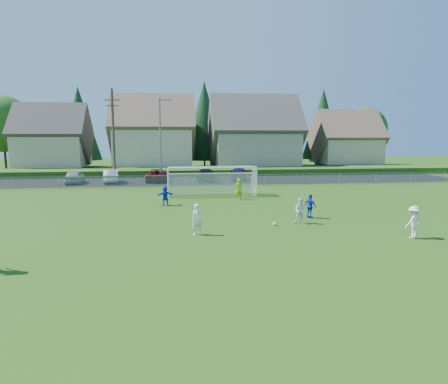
{
  "coord_description": "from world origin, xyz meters",
  "views": [
    {
      "loc": [
        -3.32,
        -17.4,
        4.98
      ],
      "look_at": [
        0.0,
        8.0,
        1.4
      ],
      "focal_mm": 32.0,
      "sensor_mm": 36.0,
      "label": 1
    }
  ],
  "objects_px": {
    "player_white_c": "(414,222)",
    "car_c": "(157,175)",
    "goalkeeper": "(239,189)",
    "player_white_a": "(197,219)",
    "soccer_ball": "(275,224)",
    "player_blue_a": "(310,206)",
    "car_a": "(75,177)",
    "player_white_b": "(301,211)",
    "player_blue_b": "(165,195)",
    "car_b": "(111,176)",
    "soccer_goal": "(212,176)",
    "car_d": "(206,175)",
    "car_e": "(239,174)"
  },
  "relations": [
    {
      "from": "player_white_c",
      "to": "car_c",
      "type": "bearing_deg",
      "value": -82.97
    },
    {
      "from": "goalkeeper",
      "to": "player_white_a",
      "type": "bearing_deg",
      "value": 60.68
    },
    {
      "from": "player_white_a",
      "to": "soccer_ball",
      "type": "bearing_deg",
      "value": 6.43
    },
    {
      "from": "player_blue_a",
      "to": "goalkeeper",
      "type": "xyz_separation_m",
      "value": [
        -3.14,
        7.72,
        0.11
      ]
    },
    {
      "from": "car_a",
      "to": "car_c",
      "type": "bearing_deg",
      "value": -177.18
    },
    {
      "from": "soccer_ball",
      "to": "car_c",
      "type": "bearing_deg",
      "value": 107.3
    },
    {
      "from": "player_white_b",
      "to": "player_blue_b",
      "type": "distance_m",
      "value": 10.66
    },
    {
      "from": "car_a",
      "to": "car_b",
      "type": "distance_m",
      "value": 3.77
    },
    {
      "from": "soccer_ball",
      "to": "car_a",
      "type": "distance_m",
      "value": 27.71
    },
    {
      "from": "soccer_goal",
      "to": "car_a",
      "type": "bearing_deg",
      "value": 142.27
    },
    {
      "from": "car_b",
      "to": "player_white_c",
      "type": "bearing_deg",
      "value": 117.53
    },
    {
      "from": "player_white_b",
      "to": "car_a",
      "type": "distance_m",
      "value": 28.38
    },
    {
      "from": "car_a",
      "to": "car_d",
      "type": "xyz_separation_m",
      "value": [
        14.06,
        0.61,
        -0.01
      ]
    },
    {
      "from": "car_c",
      "to": "player_white_c",
      "type": "bearing_deg",
      "value": 119.21
    },
    {
      "from": "car_a",
      "to": "car_d",
      "type": "height_order",
      "value": "car_a"
    },
    {
      "from": "car_b",
      "to": "car_e",
      "type": "xyz_separation_m",
      "value": [
        14.05,
        0.25,
        0.08
      ]
    },
    {
      "from": "car_b",
      "to": "car_d",
      "type": "distance_m",
      "value": 10.31
    },
    {
      "from": "car_c",
      "to": "soccer_ball",
      "type": "bearing_deg",
      "value": 110.1
    },
    {
      "from": "soccer_ball",
      "to": "player_white_b",
      "type": "distance_m",
      "value": 1.76
    },
    {
      "from": "player_blue_b",
      "to": "goalkeeper",
      "type": "relative_size",
      "value": 0.85
    },
    {
      "from": "player_blue_b",
      "to": "player_white_b",
      "type": "bearing_deg",
      "value": 116.42
    },
    {
      "from": "player_blue_a",
      "to": "car_e",
      "type": "distance_m",
      "value": 21.23
    },
    {
      "from": "player_white_c",
      "to": "car_c",
      "type": "height_order",
      "value": "player_white_c"
    },
    {
      "from": "car_d",
      "to": "soccer_goal",
      "type": "xyz_separation_m",
      "value": [
        -0.42,
        -11.16,
        0.94
      ]
    },
    {
      "from": "soccer_ball",
      "to": "player_blue_a",
      "type": "bearing_deg",
      "value": 33.8
    },
    {
      "from": "player_white_a",
      "to": "car_d",
      "type": "bearing_deg",
      "value": 71.87
    },
    {
      "from": "car_c",
      "to": "car_b",
      "type": "bearing_deg",
      "value": 11.52
    },
    {
      "from": "soccer_ball",
      "to": "player_blue_a",
      "type": "distance_m",
      "value": 3.28
    },
    {
      "from": "car_b",
      "to": "soccer_goal",
      "type": "relative_size",
      "value": 0.57
    },
    {
      "from": "player_white_a",
      "to": "player_white_c",
      "type": "xyz_separation_m",
      "value": [
        10.53,
        -2.0,
        0.0
      ]
    },
    {
      "from": "car_c",
      "to": "car_e",
      "type": "bearing_deg",
      "value": 179.63
    },
    {
      "from": "car_b",
      "to": "car_e",
      "type": "relative_size",
      "value": 0.93
    },
    {
      "from": "soccer_ball",
      "to": "player_blue_b",
      "type": "height_order",
      "value": "player_blue_b"
    },
    {
      "from": "player_white_b",
      "to": "car_c",
      "type": "xyz_separation_m",
      "value": [
        -8.92,
        23.16,
        -0.06
      ]
    },
    {
      "from": "player_white_b",
      "to": "player_white_a",
      "type": "bearing_deg",
      "value": -140.97
    },
    {
      "from": "car_c",
      "to": "soccer_goal",
      "type": "height_order",
      "value": "soccer_goal"
    },
    {
      "from": "goalkeeper",
      "to": "car_c",
      "type": "distance_m",
      "value": 15.59
    },
    {
      "from": "player_blue_b",
      "to": "goalkeeper",
      "type": "xyz_separation_m",
      "value": [
        5.75,
        1.91,
        0.13
      ]
    },
    {
      "from": "player_blue_a",
      "to": "car_c",
      "type": "relative_size",
      "value": 0.3
    },
    {
      "from": "player_white_a",
      "to": "car_a",
      "type": "height_order",
      "value": "player_white_a"
    },
    {
      "from": "soccer_ball",
      "to": "player_blue_a",
      "type": "height_order",
      "value": "player_blue_a"
    },
    {
      "from": "player_blue_a",
      "to": "car_a",
      "type": "relative_size",
      "value": 0.36
    },
    {
      "from": "player_blue_a",
      "to": "soccer_goal",
      "type": "distance_m",
      "value": 11.47
    },
    {
      "from": "player_white_a",
      "to": "car_d",
      "type": "xyz_separation_m",
      "value": [
        2.5,
        24.74,
        -0.11
      ]
    },
    {
      "from": "player_blue_a",
      "to": "goalkeeper",
      "type": "relative_size",
      "value": 0.87
    },
    {
      "from": "car_d",
      "to": "car_a",
      "type": "bearing_deg",
      "value": 3.03
    },
    {
      "from": "player_white_a",
      "to": "player_white_c",
      "type": "height_order",
      "value": "player_white_c"
    },
    {
      "from": "player_blue_a",
      "to": "car_a",
      "type": "xyz_separation_m",
      "value": [
        -18.68,
        20.82,
        -0.04
      ]
    },
    {
      "from": "player_white_a",
      "to": "soccer_goal",
      "type": "xyz_separation_m",
      "value": [
        2.08,
        13.58,
        0.83
      ]
    },
    {
      "from": "car_c",
      "to": "car_a",
      "type": "bearing_deg",
      "value": 8.69
    }
  ]
}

